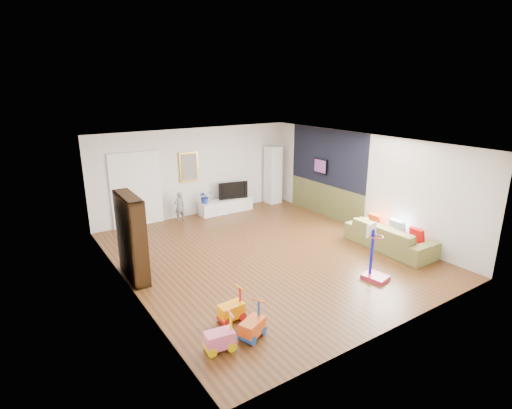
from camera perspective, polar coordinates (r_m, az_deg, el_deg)
floor at (r=9.80m, az=1.30°, el=-7.02°), size 6.50×7.50×0.00m
ceiling at (r=9.05m, az=1.42°, el=8.81°), size 6.50×7.50×0.00m
wall_back at (r=12.50m, az=-8.54°, el=4.59°), size 6.50×0.00×2.70m
wall_front at (r=6.79m, az=19.88°, el=-6.86°), size 6.50×0.00×2.70m
wall_left at (r=8.02m, az=-18.09°, el=-3.05°), size 0.00×7.50×2.70m
wall_right at (r=11.45m, az=14.85°, el=3.08°), size 0.00×7.50×2.70m
navy_accent at (r=12.29m, az=10.11°, el=6.68°), size 0.01×3.20×1.70m
olive_wainscot at (r=12.59m, az=9.80°, el=0.63°), size 0.01×3.20×1.00m
doorway at (r=11.88m, az=-16.70°, el=1.93°), size 1.45×0.06×2.10m
painting_back at (r=12.33m, az=-9.56°, el=5.32°), size 0.62×0.06×0.92m
artwork_right at (r=12.44m, az=9.19°, el=5.45°), size 0.04×0.56×0.46m
media_console at (r=12.85m, az=-4.31°, el=-0.21°), size 1.77×0.44×0.41m
tall_cabinet at (r=13.69m, az=2.44°, el=4.25°), size 0.48×0.48×1.96m
bookshelf at (r=8.71m, az=-17.36°, el=-4.51°), size 0.36×1.25×1.82m
sofa at (r=10.48m, az=18.55°, el=-4.38°), size 0.90×2.26×0.66m
basketball_hoop at (r=8.72m, az=17.00°, el=-6.62°), size 0.50×0.58×1.21m
ride_on_yellow at (r=7.13m, az=-3.56°, el=-14.19°), size 0.45×0.30×0.59m
ride_on_orange at (r=6.70m, az=-0.50°, el=-16.39°), size 0.52×0.43×0.59m
ride_on_pink at (r=6.45m, az=-5.26°, el=-17.86°), size 0.49×0.34×0.60m
child at (r=12.15m, az=-10.87°, el=-0.28°), size 0.35×0.25×0.90m
tv at (r=12.90m, az=-3.40°, el=2.12°), size 0.98×0.31×0.56m
vase_plant at (r=12.44m, az=-7.32°, el=1.14°), size 0.43×0.39×0.43m
pillow_left at (r=10.23m, az=21.99°, el=-4.11°), size 0.12×0.37×0.37m
pillow_center at (r=10.60m, az=19.57°, el=-3.14°), size 0.12×0.42×0.42m
pillow_right at (r=10.91m, az=16.73°, el=-2.29°), size 0.13×0.39×0.39m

